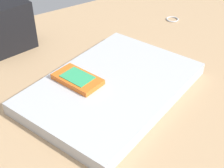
% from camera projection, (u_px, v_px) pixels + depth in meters
% --- Properties ---
extents(desk_surface, '(1.20, 0.80, 0.03)m').
position_uv_depth(desk_surface, '(134.00, 78.00, 0.71)').
color(desk_surface, tan).
rests_on(desk_surface, ground).
extents(laptop_closed, '(0.41, 0.34, 0.03)m').
position_uv_depth(laptop_closed, '(112.00, 87.00, 0.64)').
color(laptop_closed, '#B7BABC').
rests_on(laptop_closed, desk_surface).
extents(cell_phone_on_laptop, '(0.08, 0.11, 0.01)m').
position_uv_depth(cell_phone_on_laptop, '(78.00, 79.00, 0.63)').
color(cell_phone_on_laptop, orange).
rests_on(cell_phone_on_laptop, laptop_closed).
extents(key_ring, '(0.04, 0.04, 0.00)m').
position_uv_depth(key_ring, '(172.00, 19.00, 0.91)').
color(key_ring, silver).
rests_on(key_ring, desk_surface).
extents(desk_organizer, '(0.14, 0.09, 0.12)m').
position_uv_depth(desk_organizer, '(4.00, 28.00, 0.74)').
color(desk_organizer, black).
rests_on(desk_organizer, desk_surface).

